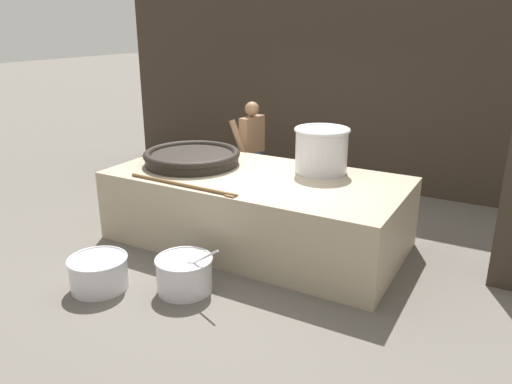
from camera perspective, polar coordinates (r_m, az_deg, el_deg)
name	(u,v)px	position (r m, az deg, el deg)	size (l,w,h in m)	color
ground_plane	(256,241)	(6.74, 0.00, -5.61)	(60.00, 60.00, 0.00)	#666059
back_wall	(342,91)	(9.00, 9.80, 11.36)	(9.01, 0.24, 3.30)	#382D23
hearth_platform	(256,209)	(6.56, 0.00, -1.92)	(3.78, 1.87, 0.93)	tan
giant_wok_near	(192,157)	(6.93, -7.32, 4.00)	(1.33, 1.33, 0.19)	black
stock_pot	(321,149)	(6.52, 7.49, 4.88)	(0.72, 0.72, 0.58)	silver
stirring_paddle	(185,185)	(6.00, -8.09, 0.76)	(1.57, 0.11, 0.04)	brown
cook	(252,148)	(8.01, -0.50, 5.05)	(0.40, 0.61, 1.62)	#8C6647
prep_bowl_vegetables	(184,273)	(5.54, -8.18, -9.10)	(0.82, 0.63, 0.63)	silver
prep_bowl_meat	(99,271)	(5.80, -17.55, -8.64)	(0.65, 0.65, 0.37)	silver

